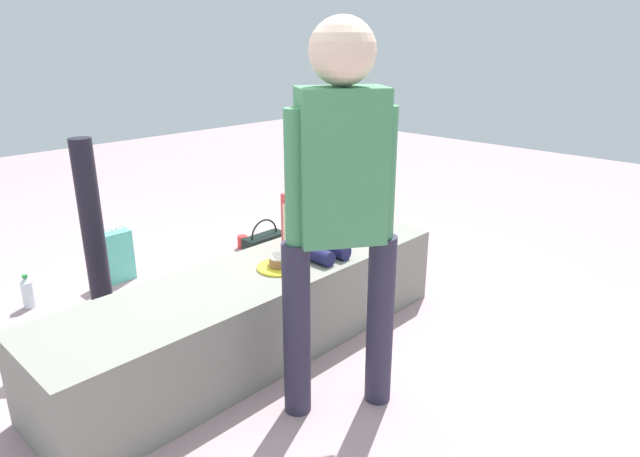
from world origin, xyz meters
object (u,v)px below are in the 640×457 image
water_bottle_near_gift (280,262)px  handbag_black_leather (265,247)px  adult_standing (341,192)px  cake_plate (279,264)px  child_seated (308,214)px  party_cup_red (242,242)px  gift_bag (117,256)px  cake_box_white (195,290)px  water_bottle_far_side (28,292)px

water_bottle_near_gift → handbag_black_leather: (0.12, 0.28, -0.00)m
water_bottle_near_gift → handbag_black_leather: handbag_black_leather is taller
adult_standing → water_bottle_near_gift: (0.72, 1.15, -0.83)m
adult_standing → cake_plate: 0.74m
child_seated → party_cup_red: bearing=67.7°
adult_standing → water_bottle_near_gift: 1.59m
cake_plate → party_cup_red: cake_plate is taller
handbag_black_leather → water_bottle_near_gift: bearing=-112.2°
water_bottle_near_gift → gift_bag: bearing=136.9°
adult_standing → party_cup_red: 2.14m
child_seated → cake_plate: bearing=-169.1°
child_seated → handbag_black_leather: (0.43, 0.86, -0.53)m
cake_plate → water_bottle_near_gift: bearing=48.1°
child_seated → party_cup_red: child_seated is taller
cake_box_white → handbag_black_leather: handbag_black_leather is taller
cake_plate → water_bottle_far_side: (-0.73, 1.34, -0.34)m
cake_box_white → handbag_black_leather: (0.69, 0.17, 0.03)m
cake_plate → gift_bag: 1.36m
party_cup_red → cake_box_white: (-0.74, -0.48, 0.02)m
adult_standing → water_bottle_far_side: size_ratio=7.64×
cake_plate → adult_standing: bearing=-106.8°
child_seated → cake_plate: (-0.24, -0.05, -0.19)m
party_cup_red → handbag_black_leather: size_ratio=0.29×
cake_plate → handbag_black_leather: bearing=53.4°
cake_plate → handbag_black_leather: size_ratio=0.72×
gift_bag → child_seated: bearing=-71.2°
water_bottle_near_gift → cake_box_white: bearing=168.9°
cake_plate → water_bottle_far_side: size_ratio=1.11×
gift_bag → cake_box_white: (0.17, -0.59, -0.10)m
child_seated → handbag_black_leather: size_ratio=1.55×
handbag_black_leather → gift_bag: bearing=154.3°
party_cup_red → cake_box_white: 0.88m
child_seated → party_cup_red: (0.48, 1.16, -0.58)m
water_bottle_near_gift → cake_plate: bearing=-131.9°
water_bottle_near_gift → party_cup_red: water_bottle_near_gift is taller
child_seated → water_bottle_near_gift: (0.32, 0.57, -0.53)m
gift_bag → water_bottle_far_side: (-0.54, 0.03, -0.07)m
child_seated → adult_standing: bearing=-124.7°
cake_plate → water_bottle_far_side: 1.57m
child_seated → party_cup_red: size_ratio=5.31×
cake_plate → handbag_black_leather: 1.17m
gift_bag → water_bottle_far_side: 0.54m
water_bottle_near_gift → cake_box_white: (-0.57, 0.11, -0.03)m
water_bottle_far_side → party_cup_red: bearing=-5.3°
child_seated → cake_box_white: child_seated is taller
water_bottle_far_side → cake_box_white: size_ratio=0.59×
adult_standing → gift_bag: adult_standing is taller
adult_standing → cake_box_white: (0.14, 1.26, -0.86)m
child_seated → cake_plate: child_seated is taller
gift_bag → party_cup_red: 0.93m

